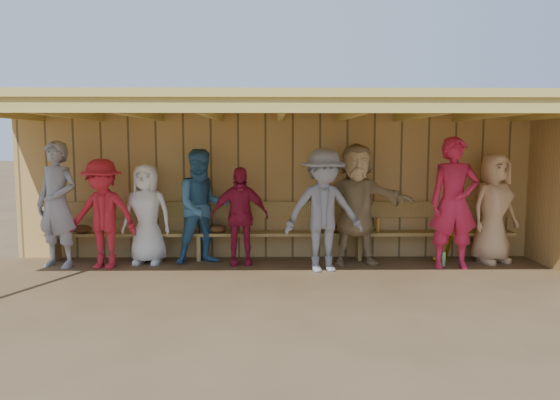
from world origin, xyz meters
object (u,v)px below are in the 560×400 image
object	(u,v)px
player_b	(147,214)
player_e	(324,210)
player_a	(57,204)
player_g	(454,203)
player_d	(239,216)
player_extra	(103,214)
bench	(279,227)
player_h	(494,208)
player_c	(203,207)
player_f	(356,204)

from	to	relation	value
player_b	player_e	bearing A→B (deg)	-5.37
player_a	player_g	world-z (taller)	player_g
player_e	player_d	bearing A→B (deg)	148.99
player_extra	player_e	bearing A→B (deg)	5.08
player_d	bench	size ratio (longest dim) A/B	0.20
player_e	player_g	xyz separation A→B (m)	(1.98, 0.17, 0.09)
player_g	player_h	distance (m)	0.86
player_b	player_e	distance (m)	2.77
player_c	player_extra	bearing A→B (deg)	171.07
player_a	player_f	size ratio (longest dim) A/B	1.02
player_b	player_f	size ratio (longest dim) A/B	0.83
player_f	player_g	distance (m)	1.46
player_b	player_c	xyz separation A→B (m)	(0.87, 0.01, 0.11)
player_c	player_b	bearing A→B (deg)	159.57
player_g	bench	size ratio (longest dim) A/B	0.26
player_c	bench	distance (m)	1.29
player_h	player_extra	xyz separation A→B (m)	(-6.04, -0.31, -0.03)
player_g	player_extra	distance (m)	5.28
player_a	player_g	bearing A→B (deg)	19.45
player_extra	player_c	bearing A→B (deg)	21.03
player_c	player_e	world-z (taller)	player_e
player_d	player_h	size ratio (longest dim) A/B	0.88
player_g	player_extra	size ratio (longest dim) A/B	1.20
player_g	bench	distance (m)	2.74
player_d	player_a	bearing A→B (deg)	177.97
player_a	player_e	bearing A→B (deg)	16.25
player_f	player_h	xyz separation A→B (m)	(2.19, 0.08, -0.08)
player_d	player_e	xyz separation A→B (m)	(1.26, -0.48, 0.14)
player_b	player_c	world-z (taller)	player_c
player_f	player_g	xyz separation A→B (m)	(1.43, -0.30, 0.05)
player_b	player_d	size ratio (longest dim) A/B	1.03
player_b	player_g	xyz separation A→B (m)	(4.69, -0.37, 0.21)
player_c	player_extra	world-z (taller)	player_c
player_d	player_e	world-z (taller)	player_e
player_a	player_e	size ratio (longest dim) A/B	1.06
player_extra	bench	distance (m)	2.75
player_a	bench	distance (m)	3.44
player_f	player_a	bearing A→B (deg)	-177.87
player_b	player_h	world-z (taller)	player_h
player_extra	player_f	bearing A→B (deg)	12.62
player_b	player_extra	world-z (taller)	player_extra
player_c	bench	xyz separation A→B (m)	(1.20, 0.31, -0.37)
player_e	player_h	xyz separation A→B (m)	(2.74, 0.54, -0.04)
player_b	player_d	bearing A→B (deg)	3.39
player_a	bench	size ratio (longest dim) A/B	0.25
player_a	player_b	world-z (taller)	player_a
player_d	player_g	size ratio (longest dim) A/B	0.77
bench	player_b	bearing A→B (deg)	-171.48
player_h	bench	distance (m)	3.41
player_h	player_extra	distance (m)	6.05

